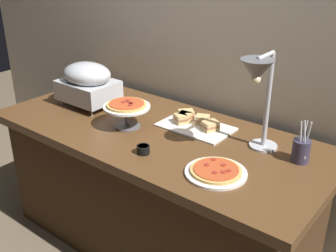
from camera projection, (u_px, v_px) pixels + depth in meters
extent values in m
plane|color=brown|center=(158.00, 241.00, 2.56)|extent=(8.00, 8.00, 0.00)
cube|color=beige|center=(210.00, 34.00, 2.42)|extent=(4.40, 0.04, 2.40)
cube|color=brown|center=(157.00, 135.00, 2.25)|extent=(1.90, 0.84, 0.05)
cube|color=#3C2715|center=(157.00, 193.00, 2.41)|extent=(1.75, 0.74, 0.71)
cylinder|color=#B7BABF|center=(62.00, 102.00, 2.58)|extent=(0.01, 0.01, 0.04)
cylinder|color=#B7BABF|center=(92.00, 112.00, 2.42)|extent=(0.01, 0.01, 0.04)
cylinder|color=#B7BABF|center=(87.00, 93.00, 2.73)|extent=(0.01, 0.01, 0.04)
cylinder|color=#B7BABF|center=(117.00, 102.00, 2.57)|extent=(0.01, 0.01, 0.04)
cube|color=#B7BABF|center=(88.00, 90.00, 2.54)|extent=(0.34, 0.26, 0.12)
ellipsoid|color=#B7BABF|center=(87.00, 74.00, 2.50)|extent=(0.33, 0.25, 0.14)
cylinder|color=#B7BABF|center=(263.00, 146.00, 2.07)|extent=(0.14, 0.14, 0.01)
cylinder|color=#B7BABF|center=(268.00, 101.00, 1.97)|extent=(0.02, 0.02, 0.47)
cylinder|color=#B7BABF|center=(266.00, 56.00, 1.81)|extent=(0.02, 0.15, 0.02)
cone|color=#595B60|center=(257.00, 71.00, 1.78)|extent=(0.15, 0.15, 0.10)
sphere|color=#F9EAB2|center=(256.00, 79.00, 1.80)|extent=(0.04, 0.04, 0.04)
cylinder|color=white|center=(216.00, 173.00, 1.83)|extent=(0.28, 0.28, 0.01)
cylinder|color=#DBA856|center=(216.00, 170.00, 1.82)|extent=(0.23, 0.23, 0.01)
cylinder|color=#B74723|center=(216.00, 169.00, 1.82)|extent=(0.20, 0.20, 0.00)
cylinder|color=maroon|center=(215.00, 173.00, 1.78)|extent=(0.02, 0.02, 0.00)
cylinder|color=maroon|center=(213.00, 160.00, 1.89)|extent=(0.02, 0.02, 0.00)
cylinder|color=maroon|center=(207.00, 165.00, 1.84)|extent=(0.02, 0.02, 0.00)
cylinder|color=maroon|center=(223.00, 172.00, 1.79)|extent=(0.02, 0.02, 0.00)
cylinder|color=maroon|center=(229.00, 171.00, 1.80)|extent=(0.02, 0.02, 0.00)
cylinder|color=maroon|center=(224.00, 165.00, 1.84)|extent=(0.02, 0.02, 0.00)
cylinder|color=#595B60|center=(127.00, 117.00, 2.26)|extent=(0.02, 0.02, 0.11)
cylinder|color=#595B60|center=(128.00, 126.00, 2.29)|extent=(0.14, 0.14, 0.01)
cylinder|color=white|center=(127.00, 107.00, 2.24)|extent=(0.26, 0.26, 0.01)
cylinder|color=#DBA856|center=(127.00, 105.00, 2.23)|extent=(0.22, 0.22, 0.01)
cylinder|color=#B74723|center=(127.00, 103.00, 2.23)|extent=(0.19, 0.19, 0.00)
cylinder|color=maroon|center=(123.00, 102.00, 2.24)|extent=(0.02, 0.02, 0.00)
cylinder|color=maroon|center=(128.00, 102.00, 2.25)|extent=(0.02, 0.02, 0.00)
cylinder|color=maroon|center=(132.00, 103.00, 2.22)|extent=(0.02, 0.02, 0.00)
cylinder|color=maroon|center=(130.00, 105.00, 2.20)|extent=(0.02, 0.02, 0.00)
cylinder|color=maroon|center=(127.00, 100.00, 2.26)|extent=(0.02, 0.02, 0.00)
cylinder|color=maroon|center=(130.00, 103.00, 2.23)|extent=(0.02, 0.02, 0.00)
cube|color=white|center=(196.00, 127.00, 2.27)|extent=(0.40, 0.25, 0.01)
cube|color=tan|center=(186.00, 117.00, 2.36)|extent=(0.11, 0.11, 0.02)
cube|color=#9E6642|center=(186.00, 115.00, 2.35)|extent=(0.11, 0.11, 0.01)
cube|color=tan|center=(186.00, 112.00, 2.35)|extent=(0.11, 0.11, 0.02)
cube|color=tan|center=(185.00, 119.00, 2.33)|extent=(0.08, 0.07, 0.02)
cube|color=#9E6642|center=(185.00, 117.00, 2.33)|extent=(0.08, 0.07, 0.01)
cube|color=tan|center=(185.00, 114.00, 2.32)|extent=(0.08, 0.07, 0.02)
cube|color=tan|center=(202.00, 122.00, 2.30)|extent=(0.09, 0.09, 0.02)
cube|color=#9E6642|center=(203.00, 120.00, 2.29)|extent=(0.09, 0.09, 0.01)
cube|color=tan|center=(203.00, 117.00, 2.28)|extent=(0.09, 0.09, 0.02)
cube|color=tan|center=(181.00, 121.00, 2.31)|extent=(0.09, 0.09, 0.02)
cube|color=#9E6642|center=(181.00, 119.00, 2.30)|extent=(0.09, 0.09, 0.01)
cube|color=tan|center=(181.00, 116.00, 2.30)|extent=(0.09, 0.09, 0.02)
cube|color=tan|center=(210.00, 128.00, 2.22)|extent=(0.10, 0.10, 0.02)
cube|color=#9E6642|center=(210.00, 126.00, 2.22)|extent=(0.10, 0.10, 0.01)
cube|color=tan|center=(211.00, 123.00, 2.21)|extent=(0.10, 0.10, 0.02)
cylinder|color=black|center=(143.00, 150.00, 2.00)|extent=(0.06, 0.06, 0.04)
cylinder|color=maroon|center=(143.00, 146.00, 1.99)|extent=(0.05, 0.05, 0.01)
cylinder|color=black|center=(144.00, 108.00, 2.50)|extent=(0.06, 0.06, 0.03)
cylinder|color=maroon|center=(144.00, 106.00, 2.49)|extent=(0.05, 0.05, 0.01)
cylinder|color=#383347|center=(301.00, 151.00, 1.91)|extent=(0.08, 0.08, 0.11)
cylinder|color=#B7BABF|center=(303.00, 138.00, 1.88)|extent=(0.02, 0.02, 0.18)
cylinder|color=#B7BABF|center=(305.00, 140.00, 1.86)|extent=(0.04, 0.03, 0.18)
cylinder|color=#B7BABF|center=(307.00, 138.00, 1.89)|extent=(0.03, 0.02, 0.17)
cylinder|color=#B7BABF|center=(301.00, 140.00, 1.87)|extent=(0.03, 0.02, 0.17)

